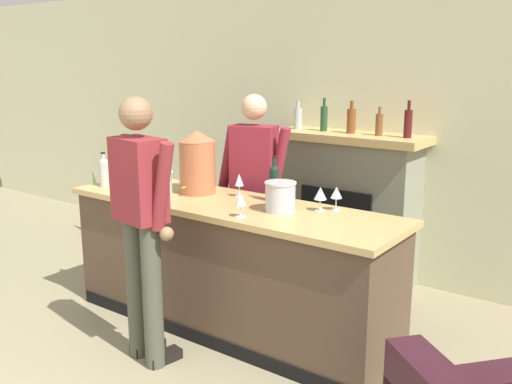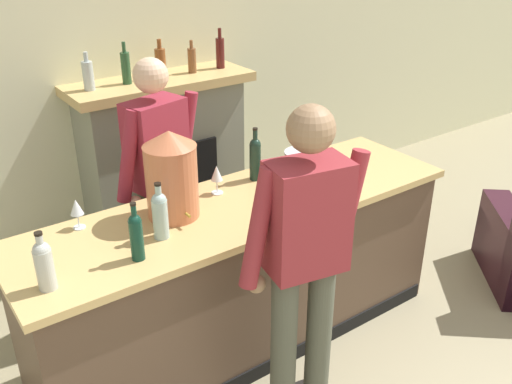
{
  "view_description": "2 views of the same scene",
  "coord_description": "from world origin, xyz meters",
  "px_view_note": "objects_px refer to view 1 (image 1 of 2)",
  "views": [
    {
      "loc": [
        2.57,
        -0.67,
        1.99
      ],
      "look_at": [
        0.09,
        2.71,
        1.02
      ],
      "focal_mm": 40.0,
      "sensor_mm": 36.0,
      "label": 1
    },
    {
      "loc": [
        -1.59,
        0.06,
        2.47
      ],
      "look_at": [
        0.2,
        2.56,
        0.96
      ],
      "focal_mm": 40.0,
      "sensor_mm": 36.0,
      "label": 2
    }
  ],
  "objects_px": {
    "copper_dispenser": "(197,162)",
    "wine_bottle_rose_blush": "(274,182)",
    "person_customer": "(141,220)",
    "wine_glass_back_row": "(240,201)",
    "person_bartender": "(254,187)",
    "wine_glass_near_bucket": "(320,194)",
    "fireplace_stone": "(347,206)",
    "ice_bucket_steel": "(280,197)",
    "potted_plant_corner": "(109,206)",
    "wine_bottle_merlot_tall": "(139,177)",
    "wine_glass_front_right": "(239,181)",
    "wine_bottle_cabernet_heavy": "(104,171)",
    "wine_glass_mid_counter": "(336,193)",
    "wine_glass_by_dispenser": "(169,168)",
    "wine_bottle_chardonnay_pale": "(167,177)"
  },
  "relations": [
    {
      "from": "copper_dispenser",
      "to": "wine_bottle_rose_blush",
      "type": "xyz_separation_m",
      "value": [
        0.63,
        0.12,
        -0.1
      ]
    },
    {
      "from": "person_customer",
      "to": "copper_dispenser",
      "type": "relative_size",
      "value": 3.62
    },
    {
      "from": "wine_bottle_rose_blush",
      "to": "wine_glass_back_row",
      "type": "height_order",
      "value": "wine_bottle_rose_blush"
    },
    {
      "from": "person_bartender",
      "to": "wine_glass_near_bucket",
      "type": "xyz_separation_m",
      "value": [
        0.87,
        -0.42,
        0.14
      ]
    },
    {
      "from": "person_customer",
      "to": "wine_glass_near_bucket",
      "type": "bearing_deg",
      "value": 48.63
    },
    {
      "from": "fireplace_stone",
      "to": "ice_bucket_steel",
      "type": "distance_m",
      "value": 1.49
    },
    {
      "from": "potted_plant_corner",
      "to": "wine_bottle_merlot_tall",
      "type": "xyz_separation_m",
      "value": [
        1.91,
        -1.23,
        0.78
      ]
    },
    {
      "from": "fireplace_stone",
      "to": "copper_dispenser",
      "type": "bearing_deg",
      "value": -114.54
    },
    {
      "from": "wine_bottle_merlot_tall",
      "to": "wine_glass_near_bucket",
      "type": "bearing_deg",
      "value": 15.24
    },
    {
      "from": "wine_glass_front_right",
      "to": "wine_glass_back_row",
      "type": "height_order",
      "value": "wine_glass_front_right"
    },
    {
      "from": "wine_bottle_cabernet_heavy",
      "to": "ice_bucket_steel",
      "type": "bearing_deg",
      "value": 6.75
    },
    {
      "from": "wine_bottle_cabernet_heavy",
      "to": "wine_glass_back_row",
      "type": "relative_size",
      "value": 1.84
    },
    {
      "from": "wine_bottle_merlot_tall",
      "to": "person_customer",
      "type": "bearing_deg",
      "value": -41.57
    },
    {
      "from": "fireplace_stone",
      "to": "wine_glass_mid_counter",
      "type": "bearing_deg",
      "value": -66.43
    },
    {
      "from": "potted_plant_corner",
      "to": "wine_glass_by_dispenser",
      "type": "xyz_separation_m",
      "value": [
        1.78,
        -0.78,
        0.77
      ]
    },
    {
      "from": "fireplace_stone",
      "to": "wine_bottle_rose_blush",
      "type": "distance_m",
      "value": 1.29
    },
    {
      "from": "copper_dispenser",
      "to": "ice_bucket_steel",
      "type": "height_order",
      "value": "copper_dispenser"
    },
    {
      "from": "person_bartender",
      "to": "wine_bottle_merlot_tall",
      "type": "xyz_separation_m",
      "value": [
        -0.51,
        -0.8,
        0.16
      ]
    },
    {
      "from": "wine_glass_front_right",
      "to": "wine_glass_near_bucket",
      "type": "height_order",
      "value": "wine_glass_front_right"
    },
    {
      "from": "potted_plant_corner",
      "to": "wine_glass_mid_counter",
      "type": "distance_m",
      "value": 3.54
    },
    {
      "from": "person_bartender",
      "to": "wine_bottle_cabernet_heavy",
      "type": "height_order",
      "value": "person_bartender"
    },
    {
      "from": "ice_bucket_steel",
      "to": "wine_bottle_cabernet_heavy",
      "type": "height_order",
      "value": "wine_bottle_cabernet_heavy"
    },
    {
      "from": "wine_bottle_rose_blush",
      "to": "wine_bottle_chardonnay_pale",
      "type": "relative_size",
      "value": 1.1
    },
    {
      "from": "fireplace_stone",
      "to": "wine_glass_back_row",
      "type": "distance_m",
      "value": 1.74
    },
    {
      "from": "person_bartender",
      "to": "person_customer",
      "type": "bearing_deg",
      "value": -86.61
    },
    {
      "from": "ice_bucket_steel",
      "to": "wine_glass_by_dispenser",
      "type": "bearing_deg",
      "value": 169.11
    },
    {
      "from": "ice_bucket_steel",
      "to": "wine_bottle_rose_blush",
      "type": "distance_m",
      "value": 0.29
    },
    {
      "from": "person_customer",
      "to": "wine_glass_back_row",
      "type": "bearing_deg",
      "value": 45.4
    },
    {
      "from": "person_bartender",
      "to": "wine_glass_front_right",
      "type": "xyz_separation_m",
      "value": [
        0.17,
        -0.42,
        0.15
      ]
    },
    {
      "from": "fireplace_stone",
      "to": "wine_bottle_chardonnay_pale",
      "type": "distance_m",
      "value": 1.75
    },
    {
      "from": "person_customer",
      "to": "person_bartender",
      "type": "distance_m",
      "value": 1.33
    },
    {
      "from": "wine_bottle_merlot_tall",
      "to": "ice_bucket_steel",
      "type": "bearing_deg",
      "value": 9.8
    },
    {
      "from": "fireplace_stone",
      "to": "potted_plant_corner",
      "type": "height_order",
      "value": "fireplace_stone"
    },
    {
      "from": "wine_glass_by_dispenser",
      "to": "wine_glass_mid_counter",
      "type": "bearing_deg",
      "value": 0.24
    },
    {
      "from": "wine_bottle_merlot_tall",
      "to": "wine_glass_near_bucket",
      "type": "relative_size",
      "value": 1.8
    },
    {
      "from": "wine_glass_by_dispenser",
      "to": "wine_glass_mid_counter",
      "type": "distance_m",
      "value": 1.59
    },
    {
      "from": "person_customer",
      "to": "wine_bottle_cabernet_heavy",
      "type": "xyz_separation_m",
      "value": [
        -1.02,
        0.54,
        0.12
      ]
    },
    {
      "from": "fireplace_stone",
      "to": "wine_glass_by_dispenser",
      "type": "height_order",
      "value": "fireplace_stone"
    },
    {
      "from": "wine_glass_front_right",
      "to": "wine_glass_mid_counter",
      "type": "height_order",
      "value": "wine_glass_front_right"
    },
    {
      "from": "copper_dispenser",
      "to": "wine_bottle_rose_blush",
      "type": "relative_size",
      "value": 1.46
    },
    {
      "from": "wine_glass_back_row",
      "to": "ice_bucket_steel",
      "type": "bearing_deg",
      "value": 63.78
    },
    {
      "from": "person_customer",
      "to": "wine_bottle_chardonnay_pale",
      "type": "xyz_separation_m",
      "value": [
        -0.41,
        0.64,
        0.13
      ]
    },
    {
      "from": "fireplace_stone",
      "to": "person_customer",
      "type": "height_order",
      "value": "person_customer"
    },
    {
      "from": "potted_plant_corner",
      "to": "person_bartender",
      "type": "height_order",
      "value": "person_bartender"
    },
    {
      "from": "potted_plant_corner",
      "to": "wine_glass_back_row",
      "type": "distance_m",
      "value": 3.31
    },
    {
      "from": "wine_glass_front_right",
      "to": "potted_plant_corner",
      "type": "bearing_deg",
      "value": 161.84
    },
    {
      "from": "copper_dispenser",
      "to": "wine_glass_mid_counter",
      "type": "relative_size",
      "value": 2.96
    },
    {
      "from": "copper_dispenser",
      "to": "wine_bottle_rose_blush",
      "type": "bearing_deg",
      "value": 11.1
    },
    {
      "from": "fireplace_stone",
      "to": "potted_plant_corner",
      "type": "relative_size",
      "value": 2.09
    },
    {
      "from": "potted_plant_corner",
      "to": "ice_bucket_steel",
      "type": "xyz_separation_m",
      "value": [
        3.08,
        -1.03,
        0.75
      ]
    }
  ]
}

